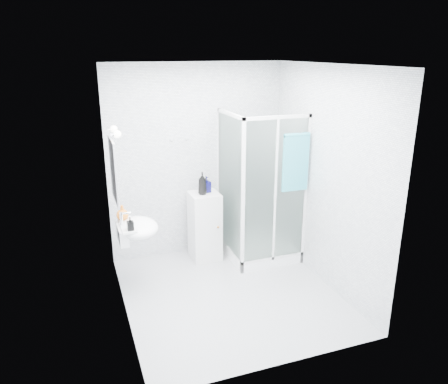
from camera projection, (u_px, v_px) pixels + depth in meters
name	position (u px, v px, depth m)	size (l,w,h in m)	color
room	(231.00, 189.00, 4.74)	(2.40, 2.60, 2.60)	silver
shower_enclosure	(257.00, 227.00, 5.91)	(0.90, 0.95, 2.00)	white
wall_basin	(136.00, 228.00, 4.99)	(0.46, 0.56, 0.35)	white
mirror	(113.00, 171.00, 4.70)	(0.02, 0.60, 0.70)	white
vanity_lights	(115.00, 132.00, 4.59)	(0.10, 0.40, 0.08)	silver
wall_hooks	(179.00, 140.00, 5.69)	(0.23, 0.06, 0.03)	silver
storage_cabinet	(205.00, 226.00, 5.90)	(0.39, 0.41, 0.93)	silver
hand_towel	(296.00, 161.00, 5.34)	(0.34, 0.05, 0.72)	teal
shampoo_bottle_a	(202.00, 183.00, 5.68)	(0.11, 0.12, 0.30)	black
shampoo_bottle_b	(206.00, 184.00, 5.78)	(0.10, 0.10, 0.22)	#0C0B45
soap_dispenser_orange	(122.00, 213.00, 5.03)	(0.14, 0.14, 0.18)	orange
soap_dispenser_black	(130.00, 224.00, 4.75)	(0.07, 0.07, 0.15)	black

